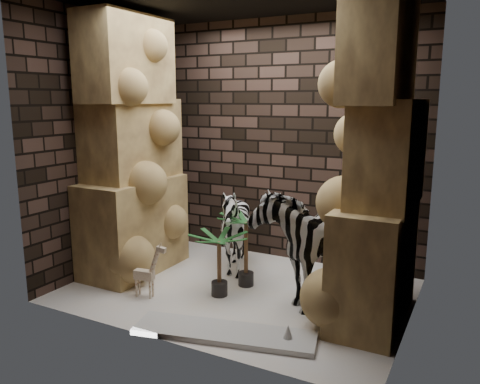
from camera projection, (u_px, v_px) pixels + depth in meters
The scene contains 13 objects.
floor at pixel (238, 290), 5.11m from camera, with size 3.50×3.50×0.00m, color #EEDEC7.
wall_back at pixel (284, 142), 5.91m from camera, with size 3.50×3.50×0.00m, color black.
wall_front at pixel (163, 167), 3.73m from camera, with size 3.50×3.50×0.00m, color black.
wall_left at pixel (107, 144), 5.62m from camera, with size 3.00×3.00×0.00m, color black.
wall_right at pixel (419, 162), 4.02m from camera, with size 3.00×3.00×0.00m, color black.
rock_pillar_left at pixel (130, 145), 5.46m from camera, with size 0.68×1.30×3.00m, color #E4C272, non-canonical shape.
rock_pillar_right at pixel (380, 160), 4.17m from camera, with size 0.58×1.25×3.00m, color #E4C272, non-canonical shape.
zebra_right at pixel (308, 229), 4.88m from camera, with size 0.65×1.21×1.43m, color white.
zebra_left at pixel (235, 233), 5.53m from camera, with size 0.86×1.07×0.97m, color white.
giraffe_toy at pixel (144, 269), 4.89m from camera, with size 0.31×0.10×0.61m, color beige, non-canonical shape.
palm_front at pixel (246, 250), 5.17m from camera, with size 0.36×0.36×0.82m, color #184416, non-canonical shape.
palm_back at pixel (219, 264), 4.91m from camera, with size 0.36×0.36×0.69m, color #184416, non-canonical shape.
surfboard at pixel (224, 333), 4.13m from camera, with size 1.60×0.39×0.05m, color silver.
Camera 1 is at (2.25, -4.25, 2.03)m, focal length 35.48 mm.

